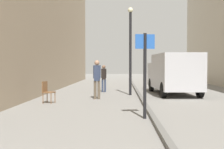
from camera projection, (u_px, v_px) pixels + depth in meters
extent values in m
plane|color=gray|center=(108.00, 100.00, 13.22)|extent=(80.00, 80.00, 0.00)
cube|color=#615F5B|center=(142.00, 99.00, 13.17)|extent=(0.16, 40.00, 0.12)
cylinder|color=brown|center=(99.00, 90.00, 13.61)|extent=(0.13, 0.13, 0.88)
cylinder|color=brown|center=(95.00, 90.00, 13.65)|extent=(0.13, 0.13, 0.88)
cube|color=#2D3851|center=(97.00, 73.00, 13.61)|extent=(0.28, 0.25, 0.75)
cylinder|color=#2D3851|center=(100.00, 72.00, 13.58)|extent=(0.10, 0.10, 0.64)
cylinder|color=#2D3851|center=(94.00, 72.00, 13.63)|extent=(0.10, 0.10, 0.64)
sphere|color=#9E755B|center=(97.00, 63.00, 13.59)|extent=(0.24, 0.24, 0.24)
cylinder|color=#2D3851|center=(105.00, 86.00, 17.21)|extent=(0.11, 0.11, 0.77)
cylinder|color=#2D3851|center=(102.00, 86.00, 17.25)|extent=(0.11, 0.11, 0.77)
cube|color=black|center=(104.00, 74.00, 17.20)|extent=(0.25, 0.22, 0.65)
cylinder|color=black|center=(106.00, 73.00, 17.17)|extent=(0.09, 0.09, 0.56)
cylinder|color=black|center=(102.00, 73.00, 17.23)|extent=(0.09, 0.09, 0.56)
sphere|color=brown|center=(104.00, 67.00, 17.19)|extent=(0.21, 0.21, 0.21)
cube|color=#B7B7BC|center=(176.00, 71.00, 15.30)|extent=(2.27, 3.86, 1.91)
cube|color=#B7B7BC|center=(165.00, 74.00, 17.90)|extent=(2.12, 1.58, 1.43)
cube|color=black|center=(164.00, 69.00, 18.39)|extent=(1.71, 0.15, 0.63)
cylinder|color=black|center=(151.00, 85.00, 17.74)|extent=(0.27, 0.81, 0.80)
cylinder|color=black|center=(180.00, 85.00, 17.80)|extent=(0.27, 0.81, 0.80)
cylinder|color=black|center=(164.00, 90.00, 14.13)|extent=(0.27, 0.81, 0.80)
cylinder|color=black|center=(200.00, 90.00, 14.19)|extent=(0.27, 0.81, 0.80)
cylinder|color=black|center=(145.00, 76.00, 8.62)|extent=(0.10, 0.10, 2.60)
cube|color=#2659B2|center=(145.00, 42.00, 8.59)|extent=(0.60, 0.12, 0.44)
cylinder|color=black|center=(130.00, 54.00, 15.43)|extent=(0.14, 0.14, 4.50)
sphere|color=beige|center=(130.00, 10.00, 15.36)|extent=(0.28, 0.28, 0.28)
cylinder|color=brown|center=(55.00, 98.00, 12.30)|extent=(0.04, 0.04, 0.45)
cylinder|color=brown|center=(51.00, 99.00, 11.93)|extent=(0.04, 0.04, 0.45)
cylinder|color=brown|center=(47.00, 97.00, 12.39)|extent=(0.04, 0.04, 0.45)
cylinder|color=brown|center=(43.00, 98.00, 12.03)|extent=(0.04, 0.04, 0.45)
cube|color=brown|center=(49.00, 92.00, 12.15)|extent=(0.53, 0.53, 0.04)
cube|color=brown|center=(45.00, 87.00, 12.19)|extent=(0.13, 0.44, 0.45)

